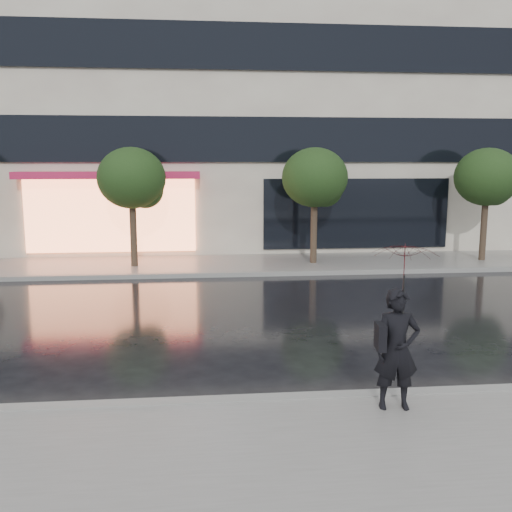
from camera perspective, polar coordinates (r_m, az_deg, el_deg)
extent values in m
plane|color=black|center=(9.55, -0.39, -12.31)|extent=(120.00, 120.00, 0.00)
cube|color=slate|center=(6.63, 2.36, -22.25)|extent=(60.00, 4.50, 0.12)
cube|color=slate|center=(19.41, -3.12, -0.86)|extent=(60.00, 3.50, 0.12)
cube|color=gray|center=(8.61, 0.23, -14.34)|extent=(60.00, 0.25, 0.14)
cube|color=gray|center=(17.69, -2.88, -1.84)|extent=(60.00, 0.25, 0.14)
cube|color=beige|center=(27.39, -4.06, 20.97)|extent=(30.00, 12.00, 18.00)
cube|color=black|center=(20.80, -3.44, 11.56)|extent=(28.00, 0.12, 1.60)
cube|color=black|center=(21.16, -3.53, 20.25)|extent=(28.00, 0.12, 1.60)
cube|color=#FF8C59|center=(21.09, -14.31, 3.91)|extent=(6.00, 0.10, 2.60)
cube|color=#BC1D4B|center=(20.68, -14.61, 7.82)|extent=(6.40, 0.70, 0.25)
cube|color=black|center=(21.65, 10.01, 4.20)|extent=(7.00, 0.10, 2.60)
cylinder|color=#33261C|center=(19.12, -12.14, 1.94)|extent=(0.22, 0.22, 2.20)
ellipsoid|color=black|center=(18.97, -12.34, 7.63)|extent=(2.20, 2.20, 1.98)
sphere|color=black|center=(19.14, -11.04, 6.49)|extent=(1.20, 1.20, 1.20)
cylinder|color=#33261C|center=(19.37, 5.79, 2.20)|extent=(0.22, 0.22, 2.20)
ellipsoid|color=black|center=(19.22, 5.89, 7.82)|extent=(2.20, 2.20, 1.98)
sphere|color=black|center=(19.51, 6.91, 6.65)|extent=(1.20, 1.20, 1.20)
cylinder|color=#33261C|center=(21.37, 21.79, 2.25)|extent=(0.22, 0.22, 2.20)
ellipsoid|color=black|center=(21.23, 22.10, 7.34)|extent=(2.20, 2.20, 1.98)
sphere|color=black|center=(21.61, 22.74, 6.26)|extent=(1.20, 1.20, 1.20)
imported|color=black|center=(8.22, 13.92, -9.06)|extent=(0.65, 0.46, 1.70)
imported|color=#380A0D|center=(7.96, 14.62, -1.62)|extent=(0.96, 0.97, 0.81)
cylinder|color=black|center=(8.06, 14.49, -4.83)|extent=(0.02, 0.02, 0.85)
cube|color=black|center=(8.05, 12.34, -7.88)|extent=(0.14, 0.33, 0.36)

